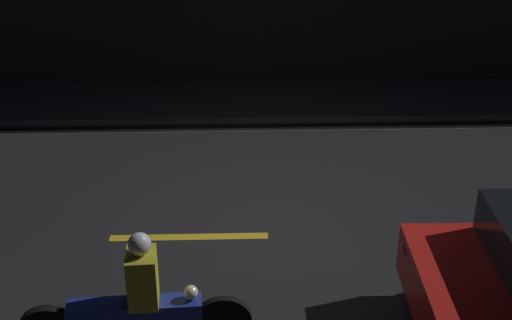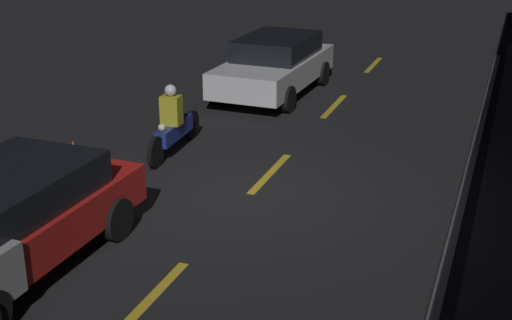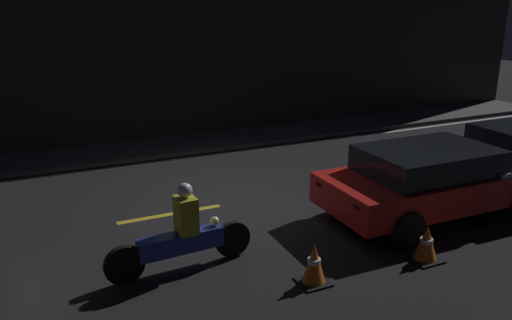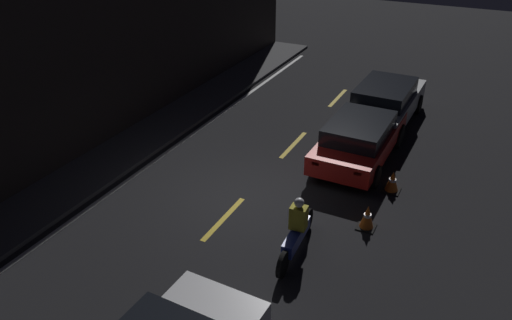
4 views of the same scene
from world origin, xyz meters
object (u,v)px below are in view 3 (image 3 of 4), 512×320
Objects in this scene: taxi_red at (432,179)px; traffic_cone_near at (314,264)px; traffic_cone_mid at (426,243)px; motorcycle at (181,236)px.

taxi_red is 7.09× the size of traffic_cone_near.
traffic_cone_mid is at bearing -4.70° from traffic_cone_near.
traffic_cone_near is (1.58, -1.17, -0.25)m from motorcycle.
taxi_red is 7.52× the size of traffic_cone_mid.
taxi_red is at bearing 44.99° from traffic_cone_mid.
motorcycle is 3.74× the size of traffic_cone_near.
taxi_red reaches higher than traffic_cone_near.
traffic_cone_near is at bearing -159.49° from taxi_red.
motorcycle reaches higher than taxi_red.
traffic_cone_mid is (1.93, -0.16, -0.02)m from traffic_cone_near.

